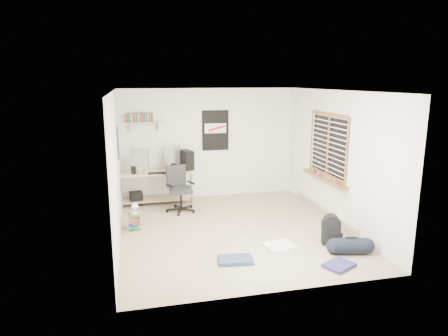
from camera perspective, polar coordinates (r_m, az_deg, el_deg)
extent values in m
cube|color=gray|center=(7.39, 1.30, -8.85)|extent=(4.00, 4.50, 0.01)
cube|color=white|center=(6.88, 1.40, 11.01)|extent=(4.00, 4.50, 0.01)
cube|color=silver|center=(9.19, -2.17, 3.52)|extent=(4.00, 0.01, 2.50)
cube|color=silver|center=(6.82, -15.20, -0.08)|extent=(0.01, 4.50, 2.50)
cube|color=silver|center=(7.77, 15.83, 1.39)|extent=(0.01, 4.50, 2.50)
cube|color=#D3B192|center=(8.97, -9.66, -2.65)|extent=(1.75, 1.30, 0.73)
cube|color=#9E9EA3|center=(8.63, -11.94, 0.59)|extent=(0.39, 0.24, 0.42)
cube|color=#A0A0A4|center=(8.86, -7.41, 1.07)|extent=(0.39, 0.24, 0.43)
cube|color=black|center=(8.91, -5.36, 1.18)|extent=(0.30, 0.44, 0.42)
cube|color=black|center=(8.60, -9.32, -0.71)|extent=(0.45, 0.17, 0.02)
cube|color=black|center=(8.67, -12.81, -0.29)|extent=(0.10, 0.10, 0.16)
cube|color=black|center=(8.61, -7.17, -0.03)|extent=(0.13, 0.13, 0.20)
cube|color=#232325|center=(8.27, -6.22, -2.95)|extent=(0.79, 0.79, 0.96)
cube|color=tan|center=(8.85, -11.37, 6.40)|extent=(0.80, 0.22, 0.24)
cube|color=black|center=(9.15, -1.23, 5.39)|extent=(0.62, 0.03, 0.92)
cube|color=navy|center=(7.95, -14.90, 3.52)|extent=(0.02, 0.42, 0.60)
cube|color=brown|center=(7.97, 14.53, 3.19)|extent=(0.10, 1.50, 1.26)
cube|color=#B7B2A8|center=(8.29, 14.05, -6.12)|extent=(0.08, 2.50, 0.18)
cube|color=black|center=(6.95, 15.03, -8.87)|extent=(0.35, 0.31, 0.39)
cylinder|color=black|center=(6.68, 17.62, -10.51)|extent=(0.31, 0.31, 0.51)
cube|color=silver|center=(6.73, 7.99, -10.94)|extent=(0.55, 0.49, 0.04)
cube|color=navy|center=(6.17, 1.64, -12.98)|extent=(0.56, 0.40, 0.06)
cube|color=navy|center=(6.24, 16.10, -13.23)|extent=(0.53, 0.48, 0.05)
cube|color=#8D5D38|center=(7.50, -12.66, -7.55)|extent=(0.50, 0.47, 0.28)
cube|color=silver|center=(7.41, -12.59, -5.93)|extent=(0.16, 0.24, 0.22)
cube|color=black|center=(8.97, -12.42, -4.27)|extent=(0.30, 0.30, 0.29)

